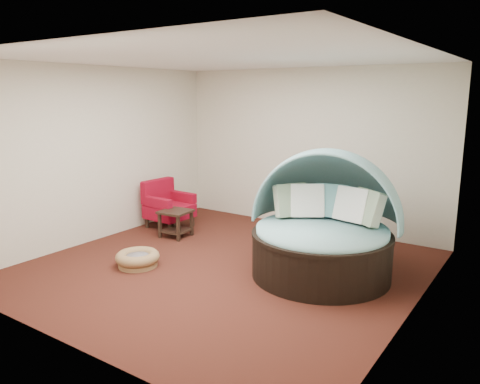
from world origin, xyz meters
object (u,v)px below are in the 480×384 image
Objects in this scene: canopy_daybed at (324,217)px; side_table at (176,220)px; pet_basket at (138,259)px; red_armchair at (167,205)px.

canopy_daybed reaches higher than side_table.
pet_basket is (-2.23, -1.22, -0.66)m from canopy_daybed.
canopy_daybed is at bearing 28.59° from pet_basket.
red_armchair is 0.67m from side_table.
side_table is at bearing 109.99° from pet_basket.
side_table is (-2.72, 0.12, -0.48)m from canopy_daybed.
pet_basket is 2.02m from red_armchair.
side_table reaches higher than pet_basket.
red_armchair is (-3.26, 0.50, -0.39)m from canopy_daybed.
canopy_daybed is at bearing -2.52° from side_table.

